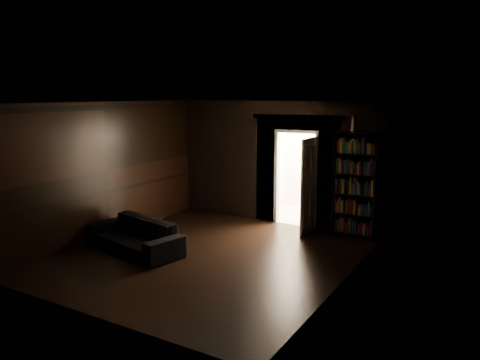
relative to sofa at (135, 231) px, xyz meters
name	(u,v)px	position (x,y,z in m)	size (l,w,h in m)	color
ground	(209,256)	(1.40, 0.45, -0.40)	(5.50, 5.50, 0.00)	black
room_walls	(238,159)	(1.39, 1.52, 1.28)	(5.02, 5.61, 2.84)	black
kitchen_alcove	(314,166)	(1.90, 4.32, 0.81)	(2.20, 1.80, 2.60)	#B4AF9D
sofa	(135,231)	(0.00, 0.00, 0.00)	(2.07, 0.90, 0.80)	black
bookshelf	(355,185)	(3.31, 3.04, 0.70)	(0.90, 0.32, 2.20)	black
refrigerator	(339,183)	(2.50, 4.48, 0.43)	(0.74, 0.68, 1.65)	white
door	(308,186)	(2.39, 2.75, 0.63)	(0.85, 0.05, 2.05)	white
figurine	(353,123)	(3.20, 3.06, 1.96)	(0.11, 0.11, 0.32)	white
bottles	(338,143)	(2.44, 4.45, 1.39)	(0.67, 0.08, 0.27)	black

